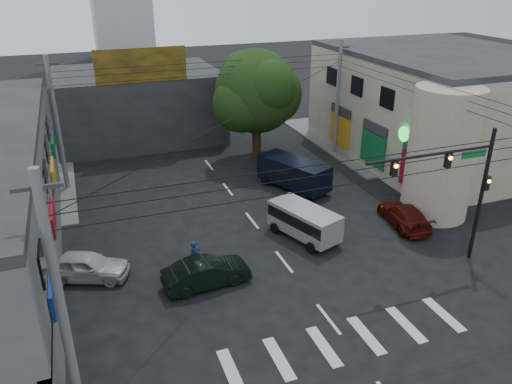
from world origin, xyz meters
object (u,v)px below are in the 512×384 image
utility_pole_far_right (337,99)px  silver_minivan (304,223)px  dark_sedan (207,273)px  traffic_officer (195,256)px  navy_van (294,174)px  white_compact (86,266)px  maroon_sedan (404,215)px  traffic_gantry (459,178)px  utility_pole_far_left (57,125)px  street_tree (257,92)px  utility_pole_near_left (60,305)px

utility_pole_far_right → silver_minivan: utility_pole_far_right is taller
dark_sedan → traffic_officer: (-0.19, 1.52, 0.11)m
navy_van → white_compact: bearing=90.8°
maroon_sedan → navy_van: 8.27m
traffic_gantry → silver_minivan: 8.56m
white_compact → utility_pole_far_right: bearing=-37.7°
utility_pole_far_left → utility_pole_far_right: 21.00m
street_tree → dark_sedan: bearing=-118.2°
white_compact → traffic_gantry: bearing=-84.1°
dark_sedan → silver_minivan: (6.44, 2.62, 0.23)m
traffic_gantry → maroon_sedan: (0.56, 4.36, -4.18)m
silver_minivan → utility_pole_far_left: bearing=26.6°
traffic_gantry → navy_van: 12.67m
utility_pole_near_left → traffic_officer: (5.95, 7.40, -3.78)m
white_compact → maroon_sedan: 18.21m
white_compact → silver_minivan: (11.90, 0.00, 0.22)m
white_compact → silver_minivan: bearing=-68.3°
traffic_gantry → white_compact: traffic_gantry is taller
street_tree → utility_pole_far_left: size_ratio=0.95×
street_tree → utility_pole_far_right: (6.50, -1.00, -0.87)m
street_tree → traffic_gantry: bearing=-78.0°
utility_pole_near_left → maroon_sedan: 20.83m
utility_pole_far_left → maroon_sedan: bearing=-33.8°
utility_pole_near_left → traffic_officer: utility_pole_near_left is taller
utility_pole_far_left → dark_sedan: bearing=-67.2°
silver_minivan → navy_van: bearing=-39.0°
utility_pole_far_right → navy_van: bearing=-138.5°
silver_minivan → traffic_officer: size_ratio=2.86×
white_compact → traffic_officer: traffic_officer is taller
traffic_gantry → utility_pole_far_left: size_ratio=0.78×
traffic_gantry → utility_pole_far_left: 25.00m
traffic_gantry → utility_pole_far_left: (-18.32, 17.00, -0.23)m
street_tree → dark_sedan: 18.35m
white_compact → navy_van: navy_van is taller
street_tree → dark_sedan: (-8.36, -15.62, -4.77)m
street_tree → white_compact: size_ratio=1.93×
utility_pole_far_left → navy_van: 16.23m
maroon_sedan → traffic_gantry: bearing=90.9°
silver_minivan → traffic_officer: silver_minivan is taller
street_tree → traffic_officer: 17.13m
utility_pole_far_left → traffic_officer: bearing=-65.6°
maroon_sedan → utility_pole_near_left: bearing=30.8°
utility_pole_far_left → silver_minivan: utility_pole_far_left is taller
traffic_gantry → maroon_sedan: 6.07m
utility_pole_far_left → white_compact: utility_pole_far_left is taller
utility_pole_far_right → silver_minivan: bearing=-125.1°
utility_pole_far_left → traffic_officer: size_ratio=5.64×
utility_pole_far_left → maroon_sedan: size_ratio=1.97×
maroon_sedan → utility_pole_far_right: bearing=-91.3°
dark_sedan → white_compact: (-5.45, 2.62, 0.01)m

